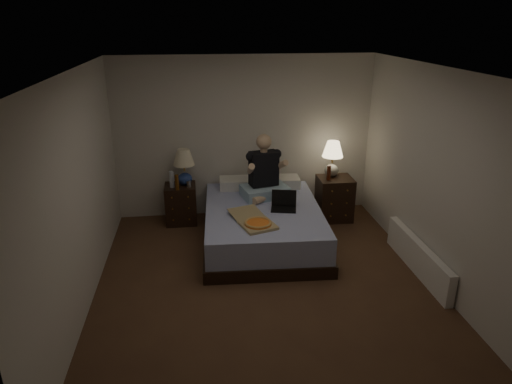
{
  "coord_description": "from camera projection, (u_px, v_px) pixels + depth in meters",
  "views": [
    {
      "loc": [
        -0.73,
        -4.65,
        3.0
      ],
      "look_at": [
        0.0,
        0.9,
        0.85
      ],
      "focal_mm": 32.0,
      "sensor_mm": 36.0,
      "label": 1
    }
  ],
  "objects": [
    {
      "name": "nightstand_right",
      "position": [
        334.0,
        198.0,
        7.16
      ],
      "size": [
        0.53,
        0.48,
        0.68
      ],
      "primitive_type": "cube",
      "rotation": [
        0.0,
        0.0,
        -0.01
      ],
      "color": "black",
      "rests_on": "floor"
    },
    {
      "name": "lamp_right",
      "position": [
        332.0,
        159.0,
        7.01
      ],
      "size": [
        0.35,
        0.35,
        0.56
      ],
      "primitive_type": null,
      "rotation": [
        0.0,
        0.0,
        -0.1
      ],
      "color": "gray",
      "rests_on": "nightstand_right"
    },
    {
      "name": "laptop",
      "position": [
        284.0,
        202.0,
        6.22
      ],
      "size": [
        0.39,
        0.35,
        0.24
      ],
      "primitive_type": null,
      "rotation": [
        0.0,
        0.0,
        -0.22
      ],
      "color": "black",
      "rests_on": "bed"
    },
    {
      "name": "soda_can",
      "position": [
        189.0,
        184.0,
        6.85
      ],
      "size": [
        0.07,
        0.07,
        0.1
      ],
      "primitive_type": "cylinder",
      "color": "#A8A8A4",
      "rests_on": "nightstand_left"
    },
    {
      "name": "wall_right",
      "position": [
        438.0,
        179.0,
        5.26
      ],
      "size": [
        0.0,
        4.5,
        2.5
      ],
      "primitive_type": "cube",
      "rotation": [
        1.57,
        0.0,
        -1.57
      ],
      "color": "silver",
      "rests_on": "ground"
    },
    {
      "name": "ceiling",
      "position": [
        268.0,
        71.0,
        4.57
      ],
      "size": [
        4.0,
        4.5,
        0.0
      ],
      "primitive_type": "cube",
      "rotation": [
        3.14,
        0.0,
        0.0
      ],
      "color": "white",
      "rests_on": "ground"
    },
    {
      "name": "radiator",
      "position": [
        418.0,
        257.0,
        5.69
      ],
      "size": [
        0.1,
        1.6,
        0.4
      ],
      "primitive_type": "cube",
      "color": "white",
      "rests_on": "floor"
    },
    {
      "name": "bed",
      "position": [
        263.0,
        225.0,
        6.42
      ],
      "size": [
        1.68,
        2.18,
        0.53
      ],
      "primitive_type": "cube",
      "rotation": [
        0.0,
        0.0,
        -0.05
      ],
      "color": "#6172C2",
      "rests_on": "floor"
    },
    {
      "name": "person",
      "position": [
        265.0,
        167.0,
        6.56
      ],
      "size": [
        0.76,
        0.65,
        0.93
      ],
      "primitive_type": null,
      "rotation": [
        0.0,
        0.0,
        0.22
      ],
      "color": "black",
      "rests_on": "bed"
    },
    {
      "name": "wall_back",
      "position": [
        245.0,
        137.0,
        7.1
      ],
      "size": [
        4.0,
        0.0,
        2.5
      ],
      "primitive_type": "cube",
      "rotation": [
        1.57,
        0.0,
        0.0
      ],
      "color": "silver",
      "rests_on": "ground"
    },
    {
      "name": "pizza_box",
      "position": [
        258.0,
        224.0,
        5.75
      ],
      "size": [
        0.61,
        0.85,
        0.08
      ],
      "primitive_type": null,
      "rotation": [
        0.0,
        0.0,
        0.31
      ],
      "color": "tan",
      "rests_on": "bed"
    },
    {
      "name": "floor",
      "position": [
        266.0,
        285.0,
        5.47
      ],
      "size": [
        4.0,
        4.5,
        0.0
      ],
      "primitive_type": "cube",
      "color": "brown",
      "rests_on": "ground"
    },
    {
      "name": "water_bottle",
      "position": [
        172.0,
        179.0,
        6.81
      ],
      "size": [
        0.07,
        0.07,
        0.25
      ],
      "primitive_type": "cylinder",
      "color": "silver",
      "rests_on": "nightstand_left"
    },
    {
      "name": "lamp_left",
      "position": [
        184.0,
        167.0,
        6.86
      ],
      "size": [
        0.37,
        0.37,
        0.56
      ],
      "primitive_type": null,
      "rotation": [
        0.0,
        0.0,
        -0.19
      ],
      "color": "navy",
      "rests_on": "nightstand_left"
    },
    {
      "name": "beer_bottle_left",
      "position": [
        177.0,
        182.0,
        6.72
      ],
      "size": [
        0.06,
        0.06,
        0.23
      ],
      "primitive_type": "cylinder",
      "color": "#512E0B",
      "rests_on": "nightstand_left"
    },
    {
      "name": "nightstand_left",
      "position": [
        181.0,
        204.0,
        7.04
      ],
      "size": [
        0.47,
        0.42,
        0.61
      ],
      "primitive_type": "cube",
      "rotation": [
        0.0,
        0.0,
        0.0
      ],
      "color": "black",
      "rests_on": "floor"
    },
    {
      "name": "wall_left",
      "position": [
        78.0,
        196.0,
        4.78
      ],
      "size": [
        0.0,
        4.5,
        2.5
      ],
      "primitive_type": "cube",
      "rotation": [
        1.57,
        0.0,
        1.57
      ],
      "color": "silver",
      "rests_on": "ground"
    },
    {
      "name": "beer_bottle_right",
      "position": [
        329.0,
        173.0,
        6.91
      ],
      "size": [
        0.06,
        0.06,
        0.23
      ],
      "primitive_type": "cylinder",
      "color": "#511C0B",
      "rests_on": "nightstand_right"
    },
    {
      "name": "wall_front",
      "position": [
        320.0,
        308.0,
        2.94
      ],
      "size": [
        4.0,
        0.0,
        2.5
      ],
      "primitive_type": "cube",
      "rotation": [
        -1.57,
        0.0,
        0.0
      ],
      "color": "silver",
      "rests_on": "ground"
    }
  ]
}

